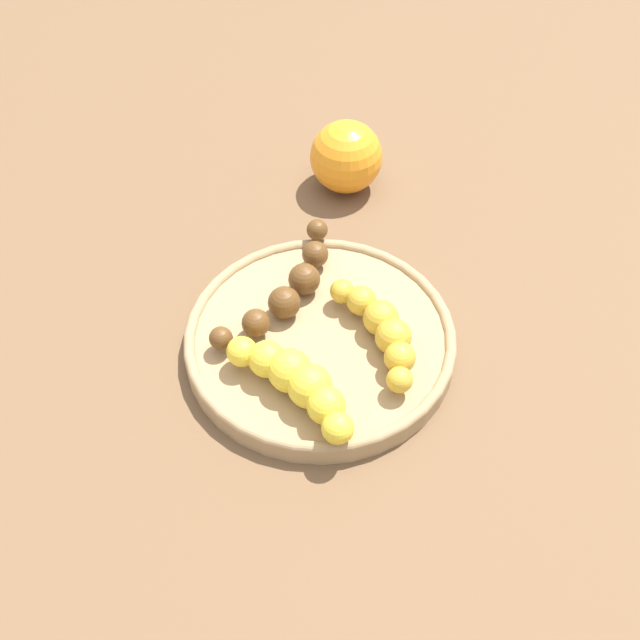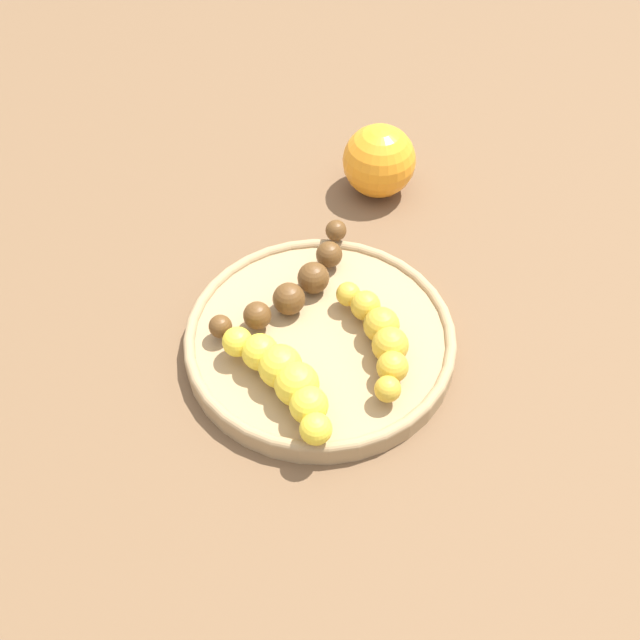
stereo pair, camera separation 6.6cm
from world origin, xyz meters
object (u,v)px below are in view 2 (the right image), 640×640
object	(u,v)px
banana_overripe	(296,285)
fruit_bowl	(320,339)
banana_spotted	(380,336)
banana_yellow	(285,377)
orange_fruit	(379,161)

from	to	relation	value
banana_overripe	fruit_bowl	bearing A→B (deg)	-24.31
fruit_bowl	banana_overripe	world-z (taller)	banana_overripe
banana_overripe	banana_spotted	size ratio (longest dim) A/B	1.28
fruit_bowl	banana_overripe	distance (m)	0.05
banana_yellow	banana_spotted	size ratio (longest dim) A/B	1.03
banana_yellow	banana_overripe	bearing A→B (deg)	48.78
banana_spotted	banana_overripe	bearing A→B (deg)	124.42
banana_overripe	banana_yellow	size ratio (longest dim) A/B	1.24
fruit_bowl	banana_spotted	xyz separation A→B (m)	(-0.04, -0.04, 0.02)
banana_overripe	orange_fruit	size ratio (longest dim) A/B	2.14
banana_overripe	orange_fruit	distance (m)	0.19
banana_overripe	banana_yellow	xyz separation A→B (m)	(-0.09, 0.05, 0.00)
banana_spotted	orange_fruit	world-z (taller)	orange_fruit
banana_yellow	banana_spotted	bearing A→B (deg)	-8.01
banana_overripe	banana_spotted	distance (m)	0.09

